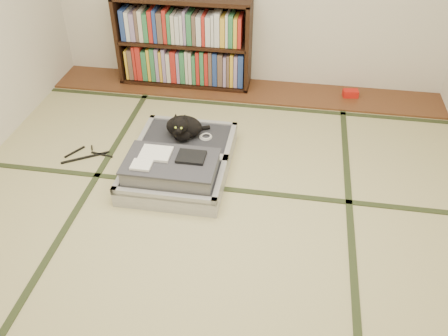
# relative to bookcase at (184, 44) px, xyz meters

# --- Properties ---
(floor) EXTENTS (4.50, 4.50, 0.00)m
(floor) POSITION_rel_bookcase_xyz_m (0.65, -2.07, -0.45)
(floor) COLOR #C7C585
(floor) RESTS_ON ground
(wood_strip) EXTENTS (4.00, 0.50, 0.02)m
(wood_strip) POSITION_rel_bookcase_xyz_m (0.65, -0.07, -0.44)
(wood_strip) COLOR brown
(wood_strip) RESTS_ON ground
(red_item) EXTENTS (0.16, 0.11, 0.07)m
(red_item) POSITION_rel_bookcase_xyz_m (1.72, -0.04, -0.40)
(red_item) COLOR red
(red_item) RESTS_ON wood_strip
(room_shell) EXTENTS (4.50, 4.50, 4.50)m
(room_shell) POSITION_rel_bookcase_xyz_m (0.65, -2.07, 1.01)
(room_shell) COLOR white
(room_shell) RESTS_ON ground
(tatami_borders) EXTENTS (4.00, 4.50, 0.01)m
(tatami_borders) POSITION_rel_bookcase_xyz_m (0.65, -1.58, -0.45)
(tatami_borders) COLOR #2D381E
(tatami_borders) RESTS_ON ground
(bookcase) EXTENTS (1.36, 0.31, 0.92)m
(bookcase) POSITION_rel_bookcase_xyz_m (0.00, 0.00, 0.00)
(bookcase) COLOR black
(bookcase) RESTS_ON wood_strip
(suitcase) EXTENTS (0.79, 1.05, 0.31)m
(suitcase) POSITION_rel_bookcase_xyz_m (0.29, -1.53, -0.34)
(suitcase) COLOR #B7B6BB
(suitcase) RESTS_ON floor
(cat) EXTENTS (0.35, 0.35, 0.28)m
(cat) POSITION_rel_bookcase_xyz_m (0.28, -1.24, -0.19)
(cat) COLOR black
(cat) RESTS_ON suitcase
(cable_coil) EXTENTS (0.11, 0.11, 0.03)m
(cable_coil) POSITION_rel_bookcase_xyz_m (0.46, -1.21, -0.29)
(cable_coil) COLOR white
(cable_coil) RESTS_ON suitcase
(hanger) EXTENTS (0.41, 0.30, 0.01)m
(hanger) POSITION_rel_bookcase_xyz_m (-0.54, -1.42, -0.44)
(hanger) COLOR black
(hanger) RESTS_ON floor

